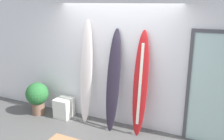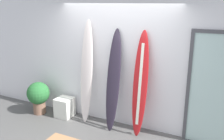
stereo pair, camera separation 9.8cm
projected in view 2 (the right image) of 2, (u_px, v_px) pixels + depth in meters
wall_back at (119, 58)px, 5.00m from camera, size 7.20×0.20×2.80m
surfboard_ivory at (87, 73)px, 5.10m from camera, size 0.29×0.32×2.19m
surfboard_charcoal at (113, 81)px, 4.81m from camera, size 0.29×0.44×2.04m
surfboard_crimson at (140, 85)px, 4.60m from camera, size 0.29×0.35×2.03m
display_block_left at (65, 107)px, 5.51m from camera, size 0.36×0.36×0.43m
glass_door at (218, 89)px, 4.18m from camera, size 1.03×0.06×2.09m
potted_plant at (38, 95)px, 5.60m from camera, size 0.52×0.52×0.76m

